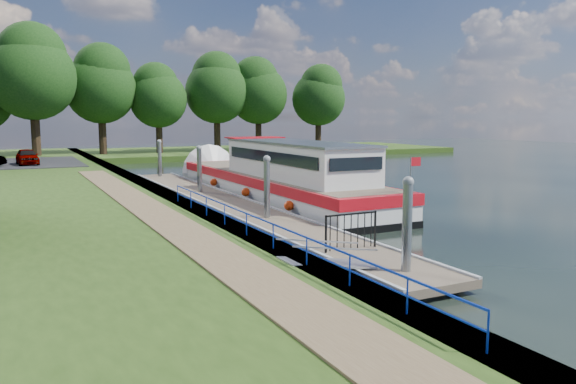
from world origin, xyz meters
name	(u,v)px	position (x,y,z in m)	size (l,w,h in m)	color
ground	(394,280)	(0.00, 0.00, 0.00)	(160.00, 160.00, 0.00)	black
bank_edge	(166,201)	(-2.55, 15.00, 0.39)	(1.10, 90.00, 0.78)	#473D2D
far_bank	(208,152)	(12.00, 52.00, 0.30)	(60.00, 18.00, 0.60)	#243E11
footpath	(163,218)	(-4.40, 8.00, 0.80)	(1.60, 40.00, 0.05)	brown
blue_fence	(259,224)	(-2.75, 3.00, 1.31)	(0.04, 18.04, 0.72)	#0C2DBF
pontoon	(229,207)	(0.00, 13.00, 0.18)	(2.50, 30.00, 0.56)	brown
mooring_piles	(228,184)	(0.00, 13.00, 1.28)	(0.30, 27.30, 3.55)	gray
gangway	(327,262)	(-1.85, 0.50, 0.63)	(2.58, 1.00, 0.92)	#A5A8AD
gate_panel	(351,226)	(0.00, 2.20, 1.15)	(1.85, 0.05, 1.15)	black
barge	(271,179)	(3.60, 15.86, 1.09)	(4.36, 21.15, 4.78)	black
horizon_trees	(89,83)	(-1.61, 48.68, 7.95)	(54.38, 10.03, 12.87)	#332316
car_a	(27,156)	(-8.07, 35.65, 1.46)	(1.47, 3.66, 1.25)	#999999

